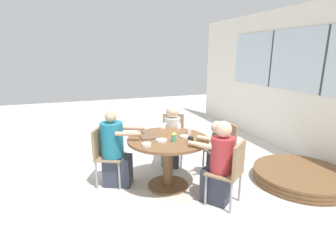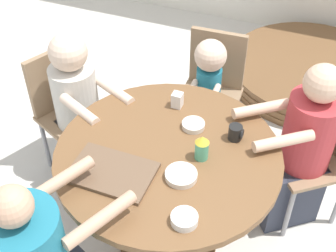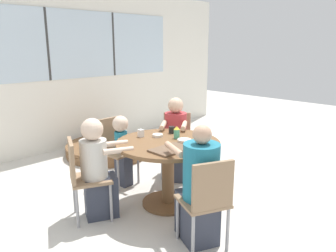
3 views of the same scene
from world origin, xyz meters
TOP-DOWN VIEW (x-y plane):
  - ground_plane at (0.00, 0.00)m, footprint 16.00×16.00m
  - wall_back_with_windows at (0.00, 2.81)m, footprint 8.40×0.08m
  - dining_table at (0.00, 0.00)m, footprint 1.17×1.17m
  - chair_for_woman_green_shirt at (-0.39, -0.87)m, footprint 0.53×0.53m
  - chair_for_man_blue_shirt at (-0.87, 0.40)m, footprint 0.53×0.53m
  - chair_for_man_teal_shirt at (0.75, 0.59)m, footprint 0.56×0.56m
  - chair_for_toddler at (-0.04, 0.95)m, footprint 0.42×0.42m
  - person_woman_green_shirt at (-0.32, -0.72)m, footprint 0.54×0.67m
  - person_man_blue_shirt at (-0.72, 0.33)m, footprint 0.57×0.46m
  - person_man_teal_shirt at (0.62, 0.49)m, footprint 0.60×0.56m
  - person_toddler at (-0.04, 0.80)m, footprint 0.21×0.34m
  - food_tray_dark at (-0.20, -0.23)m, footprint 0.40×0.27m
  - coffee_mug at (0.29, 0.22)m, footprint 0.08×0.07m
  - sippy_cup at (0.17, 0.03)m, footprint 0.07×0.07m
  - milk_carton_small at (-0.09, 0.36)m, footprint 0.06×0.06m
  - bowl_white_shallow at (0.22, -0.37)m, footprint 0.12×0.12m
  - bowl_cereal at (0.06, 0.23)m, footprint 0.12×0.12m
  - bowl_fruit at (0.12, -0.14)m, footprint 0.16×0.16m
  - folded_table_stack at (0.55, 1.98)m, footprint 1.41×1.41m

SIDE VIEW (x-z plane):
  - ground_plane at x=0.00m, z-range 0.00..0.00m
  - folded_table_stack at x=0.55m, z-range 0.00..0.18m
  - person_toddler at x=-0.04m, z-range 0.03..0.96m
  - person_woman_green_shirt at x=-0.32m, z-range -0.06..1.08m
  - person_man_blue_shirt at x=-0.72m, z-range -0.04..1.05m
  - person_man_teal_shirt at x=0.62m, z-range -0.05..1.07m
  - chair_for_woman_green_shirt at x=-0.39m, z-range 0.09..0.96m
  - chair_for_man_blue_shirt at x=-0.87m, z-range 0.09..0.96m
  - chair_for_man_teal_shirt at x=0.75m, z-range 0.09..0.96m
  - chair_for_toddler at x=-0.04m, z-range 0.09..0.96m
  - dining_table at x=0.00m, z-range 0.19..0.95m
  - food_tray_dark at x=-0.20m, z-range 0.76..0.78m
  - bowl_cereal at x=0.06m, z-range 0.76..0.79m
  - bowl_fruit at x=0.12m, z-range 0.76..0.79m
  - bowl_white_shallow at x=0.22m, z-range 0.76..0.80m
  - coffee_mug at x=0.29m, z-range 0.76..0.84m
  - milk_carton_small at x=-0.09m, z-range 0.76..0.85m
  - sippy_cup at x=0.17m, z-range 0.76..0.90m
  - wall_back_with_windows at x=0.00m, z-range 0.03..2.83m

